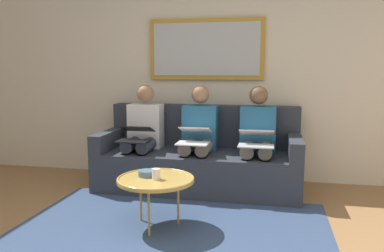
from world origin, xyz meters
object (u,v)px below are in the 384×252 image
object	(u,v)px
bowl	(147,173)
laptop_white	(194,136)
framed_mirror	(206,49)
laptop_black	(136,134)
couch	(200,159)
cup	(156,174)
laptop_silver	(256,139)
person_left	(257,136)
person_middle	(199,134)
person_right	(143,132)
coffee_table	(156,180)

from	to	relation	value
bowl	laptop_white	distance (m)	0.91
framed_mirror	laptop_black	world-z (taller)	framed_mirror
couch	laptop_white	world-z (taller)	couch
cup	couch	bearing A→B (deg)	-95.91
laptop_silver	laptop_black	bearing A→B (deg)	0.08
cup	laptop_black	xyz separation A→B (m)	(0.51, -0.93, 0.16)
cup	bowl	distance (m)	0.13
person_left	cup	bearing A→B (deg)	56.75
cup	laptop_white	world-z (taller)	laptop_white
person_left	person_middle	size ratio (longest dim) A/B	1.00
couch	person_middle	size ratio (longest dim) A/B	1.93
couch	person_left	size ratio (longest dim) A/B	1.93
person_right	person_middle	bearing A→B (deg)	180.00
couch	laptop_black	size ratio (longest dim) A/B	6.16
cup	person_middle	bearing A→B (deg)	-96.25
coffee_table	person_right	size ratio (longest dim) A/B	0.56
laptop_silver	laptop_black	size ratio (longest dim) A/B	1.00
person_right	laptop_black	distance (m)	0.24
couch	laptop_silver	distance (m)	0.78
laptop_silver	laptop_black	xyz separation A→B (m)	(1.28, 0.00, 0.00)
coffee_table	bowl	world-z (taller)	bowl
laptop_white	cup	bearing A→B (deg)	82.21
bowl	person_right	xyz separation A→B (m)	(0.41, -1.10, 0.16)
person_middle	laptop_white	distance (m)	0.23
coffee_table	laptop_white	distance (m)	0.95
bowl	person_right	world-z (taller)	person_right
coffee_table	laptop_silver	world-z (taller)	laptop_silver
bowl	couch	bearing A→B (deg)	-101.28
coffee_table	framed_mirror	bearing A→B (deg)	-94.96
coffee_table	person_left	xyz separation A→B (m)	(-0.78, -1.15, 0.20)
couch	person_middle	bearing A→B (deg)	90.00
framed_mirror	person_middle	size ratio (longest dim) A/B	1.20
laptop_white	person_right	xyz separation A→B (m)	(0.64, -0.23, -0.02)
couch	framed_mirror	bearing A→B (deg)	-90.00
cup	laptop_white	size ratio (longest dim) A/B	0.23
framed_mirror	cup	world-z (taller)	framed_mirror
framed_mirror	person_left	world-z (taller)	framed_mirror
laptop_silver	laptop_white	world-z (taller)	laptop_white
coffee_table	person_right	xyz separation A→B (m)	(0.50, -1.15, 0.20)
person_middle	bowl	bearing A→B (deg)	78.04
framed_mirror	person_right	xyz separation A→B (m)	(0.64, 0.46, -0.94)
person_middle	laptop_black	world-z (taller)	person_middle
couch	person_left	bearing A→B (deg)	173.87
bowl	person_middle	distance (m)	1.13
laptop_black	couch	bearing A→B (deg)	-154.36
couch	cup	distance (m)	1.26
framed_mirror	bowl	world-z (taller)	framed_mirror
coffee_table	laptop_silver	bearing A→B (deg)	-130.52
laptop_white	person_middle	bearing A→B (deg)	-90.00
person_middle	laptop_silver	bearing A→B (deg)	159.69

